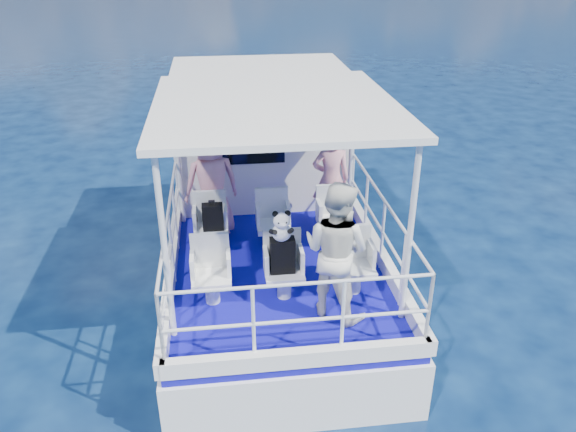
{
  "coord_description": "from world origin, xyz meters",
  "views": [
    {
      "loc": [
        -0.7,
        -7.0,
        5.01
      ],
      "look_at": [
        0.14,
        -0.4,
        1.69
      ],
      "focal_mm": 35.0,
      "sensor_mm": 36.0,
      "label": 1
    }
  ],
  "objects_px": {
    "backpack_center": "(282,255)",
    "panda": "(282,226)",
    "passenger_port_fwd": "(212,183)",
    "passenger_stbd_aft": "(336,251)"
  },
  "relations": [
    {
      "from": "passenger_port_fwd",
      "to": "passenger_stbd_aft",
      "type": "height_order",
      "value": "passenger_stbd_aft"
    },
    {
      "from": "backpack_center",
      "to": "panda",
      "type": "xyz_separation_m",
      "value": [
        -0.01,
        -0.03,
        0.42
      ]
    },
    {
      "from": "passenger_stbd_aft",
      "to": "backpack_center",
      "type": "distance_m",
      "value": 0.74
    },
    {
      "from": "passenger_port_fwd",
      "to": "backpack_center",
      "type": "height_order",
      "value": "passenger_port_fwd"
    },
    {
      "from": "backpack_center",
      "to": "passenger_stbd_aft",
      "type": "bearing_deg",
      "value": -33.61
    },
    {
      "from": "backpack_center",
      "to": "panda",
      "type": "relative_size",
      "value": 1.18
    },
    {
      "from": "passenger_stbd_aft",
      "to": "passenger_port_fwd",
      "type": "bearing_deg",
      "value": -16.62
    },
    {
      "from": "backpack_center",
      "to": "panda",
      "type": "height_order",
      "value": "panda"
    },
    {
      "from": "passenger_port_fwd",
      "to": "backpack_center",
      "type": "distance_m",
      "value": 2.05
    },
    {
      "from": "passenger_port_fwd",
      "to": "backpack_center",
      "type": "bearing_deg",
      "value": 101.63
    }
  ]
}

